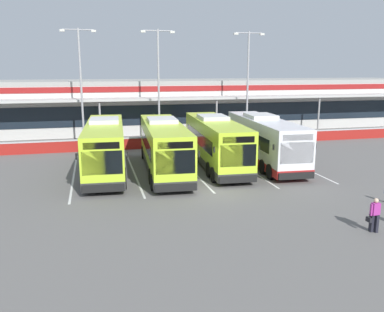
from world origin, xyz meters
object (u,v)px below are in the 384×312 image
(coach_bus_left_centre, at_px, (164,147))
(coach_bus_right_centre, at_px, (264,141))
(pedestrian_with_handbag, at_px, (374,214))
(lamp_post_centre, at_px, (159,80))
(coach_bus_centre, at_px, (215,143))
(lamp_post_west, at_px, (81,80))
(lamp_post_east, at_px, (248,79))
(coach_bus_leftmost, at_px, (105,148))

(coach_bus_left_centre, relative_size, coach_bus_right_centre, 1.00)
(pedestrian_with_handbag, distance_m, lamp_post_centre, 25.84)
(coach_bus_right_centre, distance_m, pedestrian_with_handbag, 14.17)
(coach_bus_centre, relative_size, lamp_post_west, 1.12)
(coach_bus_right_centre, xyz_separation_m, lamp_post_east, (2.73, 10.76, 4.50))
(pedestrian_with_handbag, bearing_deg, coach_bus_left_centre, 118.84)
(coach_bus_left_centre, height_order, lamp_post_east, lamp_post_east)
(coach_bus_left_centre, relative_size, lamp_post_west, 1.12)
(coach_bus_left_centre, distance_m, lamp_post_east, 16.44)
(coach_bus_left_centre, height_order, coach_bus_centre, same)
(coach_bus_left_centre, relative_size, lamp_post_east, 1.12)
(lamp_post_west, bearing_deg, lamp_post_east, -1.19)
(coach_bus_leftmost, relative_size, coach_bus_right_centre, 1.00)
(lamp_post_west, xyz_separation_m, lamp_post_east, (16.64, -0.34, 0.00))
(coach_bus_centre, distance_m, pedestrian_with_handbag, 14.62)
(coach_bus_right_centre, bearing_deg, coach_bus_leftmost, 179.51)
(lamp_post_west, bearing_deg, coach_bus_left_centre, -63.90)
(coach_bus_centre, bearing_deg, pedestrian_with_handbag, -77.28)
(coach_bus_leftmost, distance_m, coach_bus_left_centre, 4.21)
(coach_bus_leftmost, relative_size, lamp_post_west, 1.12)
(pedestrian_with_handbag, height_order, lamp_post_west, lamp_post_west)
(pedestrian_with_handbag, bearing_deg, lamp_post_centre, 103.44)
(lamp_post_centre, relative_size, lamp_post_east, 1.00)
(coach_bus_left_centre, height_order, coach_bus_right_centre, same)
(lamp_post_west, relative_size, lamp_post_east, 1.00)
(coach_bus_right_centre, bearing_deg, lamp_post_centre, 122.33)
(coach_bus_leftmost, distance_m, lamp_post_west, 12.01)
(coach_bus_leftmost, height_order, pedestrian_with_handbag, coach_bus_leftmost)
(lamp_post_centre, bearing_deg, lamp_post_east, 1.92)
(coach_bus_leftmost, distance_m, lamp_post_east, 18.91)
(coach_bus_left_centre, height_order, lamp_post_west, lamp_post_west)
(coach_bus_left_centre, xyz_separation_m, lamp_post_east, (10.83, 11.51, 4.50))
(coach_bus_left_centre, xyz_separation_m, lamp_post_west, (-5.81, 11.86, 4.50))
(coach_bus_left_centre, relative_size, coach_bus_centre, 1.00)
(coach_bus_leftmost, relative_size, lamp_post_centre, 1.12)
(lamp_post_centre, xyz_separation_m, lamp_post_east, (9.34, 0.31, 0.00))
(coach_bus_right_centre, bearing_deg, coach_bus_centre, 178.41)
(lamp_post_centre, bearing_deg, coach_bus_leftmost, -118.50)
(coach_bus_centre, height_order, lamp_post_west, lamp_post_west)
(pedestrian_with_handbag, bearing_deg, coach_bus_leftmost, 128.92)
(pedestrian_with_handbag, xyz_separation_m, lamp_post_centre, (-5.87, 24.57, 5.43))
(lamp_post_west, xyz_separation_m, lamp_post_centre, (7.30, -0.66, 0.00))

